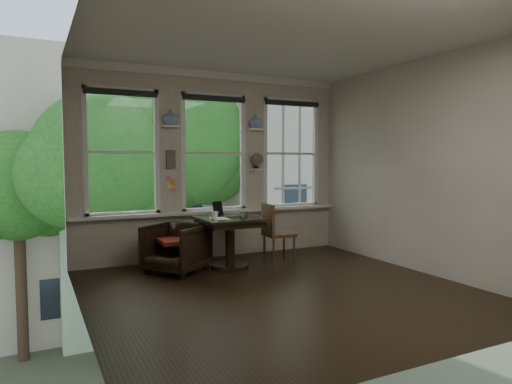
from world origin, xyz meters
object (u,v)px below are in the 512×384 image
side_chair_right (279,234)px  mug (215,215)px  laptop (238,216)px  armchair_left (176,248)px  table (230,243)px

side_chair_right → mug: bearing=93.2°
side_chair_right → laptop: bearing=91.9°
side_chair_right → laptop: 0.74m
armchair_left → mug: (0.53, -0.12, 0.45)m
armchair_left → side_chair_right: (1.58, -0.13, 0.11)m
mug → armchair_left: bearing=166.9°
table → side_chair_right: (0.80, -0.05, 0.09)m
table → mug: 0.50m
laptop → mug: mug is taller
side_chair_right → armchair_left: bearing=88.9°
laptop → mug: 0.38m
table → armchair_left: size_ratio=1.18×
side_chair_right → table: bearing=89.9°
armchair_left → side_chair_right: bearing=48.2°
table → laptop: 0.41m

